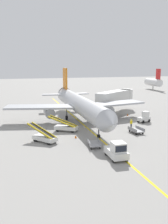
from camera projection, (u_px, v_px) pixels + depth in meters
ground_plane at (101, 135)px, 41.72m from camera, size 300.00×300.00×0.00m
taxi_line_yellow at (87, 128)px, 46.23m from camera, size 0.79×80.00×0.01m
airliner at (79, 104)px, 51.02m from camera, size 28.61×35.22×10.10m
jet_bridge at (117, 96)px, 61.69m from camera, size 11.74×9.67×4.85m
pushback_tug at (117, 151)px, 31.44m from camera, size 1.92×3.61×2.20m
baggage_tug_near_wing at (144, 117)px, 50.69m from camera, size 2.69×1.99×2.10m
belt_loader_forward_hold at (65, 127)px, 44.05m from camera, size 4.91×3.69×2.59m
belt_loader_aft_hold at (44, 137)px, 38.08m from camera, size 4.09×4.69×2.59m
baggage_cart_loaded at (136, 130)px, 43.07m from camera, size 1.80×3.81×0.94m
baggage_cart_empty_trailing at (94, 143)px, 36.00m from camera, size 1.94×3.83×0.94m
ground_crew_marshaller at (131, 123)px, 45.80m from camera, size 0.36×0.24×1.70m
safety_cone_nose_left at (76, 137)px, 40.19m from camera, size 0.36×0.36×0.44m
safety_cone_nose_right at (128, 115)px, 56.95m from camera, size 0.36×0.36×0.44m
distant_aircraft_mid_left at (153, 82)px, 109.70m from camera, size 3.00×10.10×8.80m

